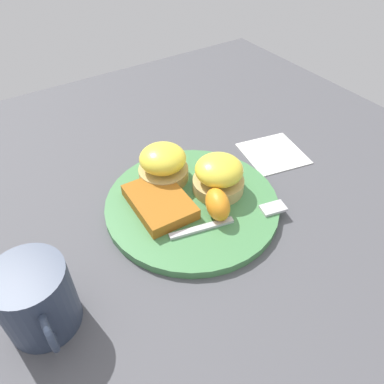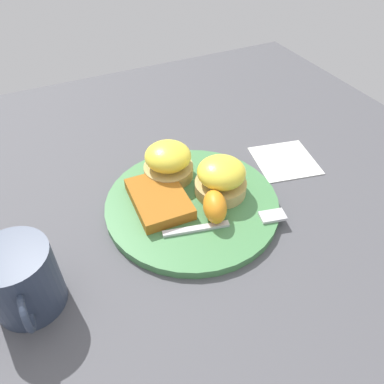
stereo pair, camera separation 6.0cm
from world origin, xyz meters
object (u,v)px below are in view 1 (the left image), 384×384
Objects in this scene: sandwich_benedict_left at (217,174)px; fork at (237,218)px; sandwich_benedict_right at (163,164)px; orange_wedge at (218,204)px; hashbrown_patty at (160,202)px; cup at (37,299)px.

sandwich_benedict_left is 0.08m from fork.
orange_wedge is at bearing 11.51° from sandwich_benedict_right.
hashbrown_patty is at bearing -136.61° from fork.
fork is (0.09, 0.09, -0.01)m from hashbrown_patty.
sandwich_benedict_right is 0.29m from cup.
orange_wedge is (0.07, 0.07, 0.01)m from hashbrown_patty.
orange_wedge is 0.31× the size of fork.
sandwich_benedict_right is at bearing 144.61° from hashbrown_patty.
orange_wedge is at bearing 45.54° from hashbrown_patty.
cup is (-0.00, -0.30, 0.03)m from fork.
hashbrown_patty is 0.96× the size of cup.
hashbrown_patty is (0.06, -0.04, -0.02)m from sandwich_benedict_right.
sandwich_benedict_right is 0.13m from orange_wedge.
fork is (0.15, 0.04, -0.03)m from sandwich_benedict_right.
sandwich_benedict_left reaches higher than orange_wedge.
sandwich_benedict_right is at bearing -139.67° from sandwich_benedict_left.
fork is at bearing 89.40° from cup.
sandwich_benedict_left is 0.74× the size of hashbrown_patty.
sandwich_benedict_left reaches higher than hashbrown_patty.
orange_wedge is 0.04m from fork.
sandwich_benedict_left is at bearing 144.69° from orange_wedge.
sandwich_benedict_right reaches higher than orange_wedge.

